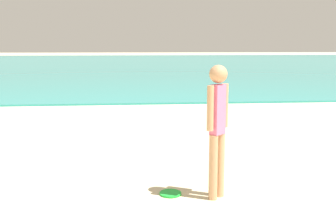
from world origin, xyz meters
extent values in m
cube|color=teal|center=(0.00, 41.35, 0.03)|extent=(160.00, 60.00, 0.06)
cylinder|color=tan|center=(0.49, 3.62, 0.40)|extent=(0.11, 0.11, 0.81)
cylinder|color=tan|center=(0.60, 3.72, 0.40)|extent=(0.11, 0.11, 0.81)
cube|color=pink|center=(0.55, 3.67, 1.11)|extent=(0.21, 0.21, 0.60)
sphere|color=tan|center=(0.55, 3.67, 1.54)|extent=(0.22, 0.22, 0.22)
cylinder|color=tan|center=(0.44, 3.57, 1.14)|extent=(0.08, 0.08, 0.54)
cylinder|color=tan|center=(0.66, 3.77, 1.14)|extent=(0.08, 0.08, 0.54)
cylinder|color=green|center=(-0.01, 3.82, 0.01)|extent=(0.28, 0.28, 0.03)
camera|label=1|loc=(-0.46, -0.89, 1.87)|focal=41.75mm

